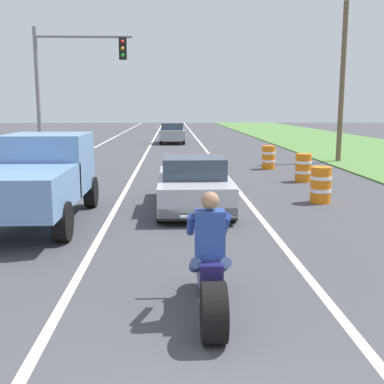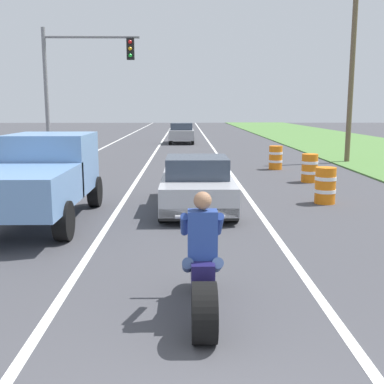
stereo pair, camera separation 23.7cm
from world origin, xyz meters
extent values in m
cube|color=white|center=(-5.40, 20.00, 0.00)|extent=(0.14, 120.00, 0.01)
cube|color=white|center=(1.80, 20.00, 0.00)|extent=(0.14, 120.00, 0.01)
cube|color=white|center=(-1.80, 20.00, 0.00)|extent=(0.14, 120.00, 0.01)
cylinder|color=black|center=(0.14, 2.14, 0.35)|extent=(0.28, 0.69, 0.69)
cylinder|color=black|center=(0.14, 3.69, 0.31)|extent=(0.12, 0.63, 0.63)
cube|color=#1E194C|center=(0.14, 2.97, 0.61)|extent=(0.28, 1.10, 0.36)
cylinder|color=#B2B2B7|center=(0.14, 3.61, 0.68)|extent=(0.08, 0.36, 0.73)
cylinder|color=#A5A5AA|center=(0.14, 3.59, 1.11)|extent=(0.70, 0.05, 0.05)
cube|color=navy|center=(0.14, 2.74, 1.09)|extent=(0.36, 0.24, 0.60)
sphere|color=#9E7051|center=(0.14, 2.74, 1.51)|extent=(0.22, 0.22, 0.22)
cylinder|color=#384C7A|center=(-0.04, 2.77, 0.69)|extent=(0.14, 0.47, 0.32)
cylinder|color=navy|center=(-0.08, 3.04, 1.14)|extent=(0.10, 0.51, 0.40)
cylinder|color=#384C7A|center=(0.32, 2.77, 0.69)|extent=(0.14, 0.47, 0.32)
cylinder|color=navy|center=(0.36, 3.04, 1.14)|extent=(0.10, 0.51, 0.40)
cube|color=#B7B7BC|center=(0.25, 9.49, 0.53)|extent=(1.80, 4.30, 0.64)
cube|color=#333D4C|center=(0.25, 9.29, 1.11)|extent=(1.56, 1.70, 0.52)
cube|color=black|center=(0.25, 7.44, 0.29)|extent=(1.76, 0.20, 0.28)
cylinder|color=black|center=(-0.55, 11.09, 0.32)|extent=(0.24, 0.64, 0.64)
cylinder|color=black|center=(1.05, 11.09, 0.32)|extent=(0.24, 0.64, 0.64)
cylinder|color=black|center=(-0.55, 7.89, 0.32)|extent=(0.24, 0.64, 0.64)
cylinder|color=black|center=(1.05, 7.89, 0.32)|extent=(0.24, 0.64, 0.64)
cube|color=#6B93C6|center=(-3.34, 8.90, 1.28)|extent=(1.90, 2.10, 1.40)
cube|color=#333D4C|center=(-3.34, 9.25, 1.67)|extent=(1.67, 0.29, 0.57)
cube|color=#6B93C6|center=(-3.34, 6.65, 0.98)|extent=(1.90, 2.70, 0.80)
cylinder|color=black|center=(-4.21, 9.70, 0.40)|extent=(0.28, 0.80, 0.80)
cylinder|color=black|center=(-2.47, 9.70, 0.40)|extent=(0.28, 0.80, 0.80)
cylinder|color=black|center=(-2.47, 6.35, 0.40)|extent=(0.28, 0.80, 0.80)
cylinder|color=gray|center=(-6.12, 18.58, 3.00)|extent=(0.18, 0.18, 6.00)
cylinder|color=gray|center=(-4.06, 18.58, 5.60)|extent=(4.13, 0.12, 0.12)
cube|color=black|center=(-2.39, 18.58, 5.10)|extent=(0.32, 0.24, 0.90)
sphere|color=red|center=(-2.39, 18.44, 5.38)|extent=(0.16, 0.16, 0.16)
sphere|color=orange|center=(-2.39, 18.44, 5.10)|extent=(0.16, 0.16, 0.16)
sphere|color=green|center=(-2.39, 18.44, 4.82)|extent=(0.16, 0.16, 0.16)
cylinder|color=brown|center=(7.74, 19.85, 3.72)|extent=(0.24, 0.24, 7.43)
cylinder|color=orange|center=(3.80, 9.99, 0.50)|extent=(0.56, 0.56, 1.00)
cylinder|color=white|center=(3.80, 9.99, 0.70)|extent=(0.58, 0.58, 0.10)
cylinder|color=white|center=(3.80, 9.99, 0.35)|extent=(0.58, 0.58, 0.10)
cylinder|color=orange|center=(4.35, 13.79, 0.50)|extent=(0.56, 0.56, 1.00)
cylinder|color=white|center=(4.35, 13.79, 0.70)|extent=(0.58, 0.58, 0.10)
cylinder|color=white|center=(4.35, 13.79, 0.35)|extent=(0.58, 0.58, 0.10)
cylinder|color=orange|center=(3.82, 17.34, 0.50)|extent=(0.56, 0.56, 1.00)
cylinder|color=white|center=(3.82, 17.34, 0.70)|extent=(0.58, 0.58, 0.10)
cylinder|color=white|center=(3.82, 17.34, 0.35)|extent=(0.58, 0.58, 0.10)
cube|color=#99999E|center=(-0.27, 32.48, 0.65)|extent=(1.76, 4.00, 0.70)
cube|color=#333D4C|center=(-0.27, 32.28, 1.25)|extent=(1.56, 2.00, 0.50)
cylinder|color=black|center=(-1.07, 33.88, 0.30)|extent=(0.20, 0.60, 0.60)
cylinder|color=black|center=(0.53, 33.88, 0.30)|extent=(0.20, 0.60, 0.60)
cylinder|color=black|center=(-1.07, 31.08, 0.30)|extent=(0.20, 0.60, 0.60)
cylinder|color=black|center=(0.53, 31.08, 0.30)|extent=(0.20, 0.60, 0.60)
camera|label=1|loc=(-0.31, -2.87, 2.61)|focal=44.71mm
camera|label=2|loc=(-0.08, -2.88, 2.61)|focal=44.71mm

